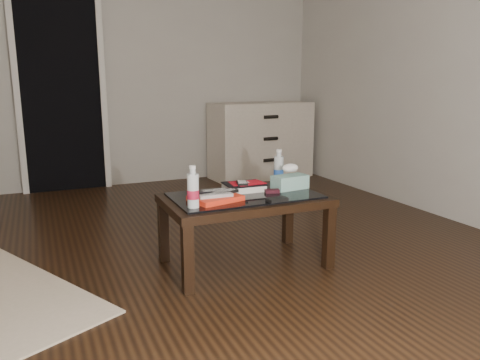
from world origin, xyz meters
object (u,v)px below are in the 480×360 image
object	(u,v)px
water_bottle_right	(279,167)
dresser	(261,140)
tissue_box	(290,182)
water_bottle_left	(193,187)
coffee_table	(245,205)
textbook	(244,187)

from	to	relation	value
water_bottle_right	dresser	bearing A→B (deg)	66.74
tissue_box	water_bottle_left	bearing A→B (deg)	-173.54
water_bottle_left	tissue_box	distance (m)	0.75
dresser	water_bottle_left	bearing A→B (deg)	-127.48
dresser	water_bottle_right	size ratio (longest dim) A/B	5.19
coffee_table	textbook	size ratio (longest dim) A/B	4.00
water_bottle_right	textbook	bearing A→B (deg)	-163.52
textbook	tissue_box	world-z (taller)	tissue_box
coffee_table	water_bottle_left	bearing A→B (deg)	-158.36
dresser	textbook	bearing A→B (deg)	-122.85
water_bottle_left	water_bottle_right	bearing A→B (deg)	25.74
tissue_box	water_bottle_right	bearing A→B (deg)	79.82
textbook	water_bottle_right	world-z (taller)	water_bottle_right
dresser	water_bottle_right	world-z (taller)	dresser
dresser	textbook	distance (m)	2.67
coffee_table	tissue_box	bearing A→B (deg)	4.95
water_bottle_left	water_bottle_right	distance (m)	0.81
textbook	water_bottle_left	size ratio (longest dim) A/B	1.05
coffee_table	dresser	distance (m)	2.78
dresser	tissue_box	world-z (taller)	dresser
water_bottle_left	textbook	bearing A→B (deg)	31.53
water_bottle_right	tissue_box	size ratio (longest dim) A/B	1.03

